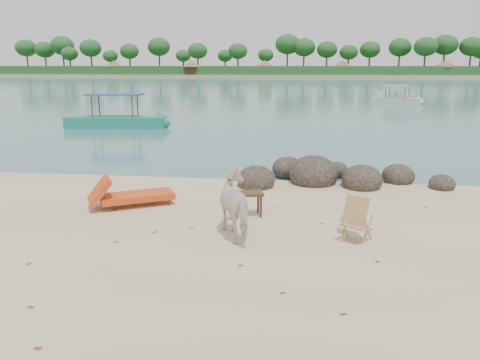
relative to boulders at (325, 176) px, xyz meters
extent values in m
plane|color=#396D72|center=(-1.88, 84.06, -0.21)|extent=(400.00, 400.00, 0.00)
cube|color=tan|center=(-1.88, 164.06, -0.21)|extent=(420.00, 90.00, 1.40)
cube|color=#1E4C1E|center=(-1.88, 129.06, 1.69)|extent=(420.00, 18.00, 2.40)
ellipsoid|color=black|center=(-2.05, -0.72, -0.02)|extent=(1.12, 1.23, 0.84)
ellipsoid|color=black|center=(-0.35, -0.02, 0.05)|extent=(1.49, 1.64, 1.12)
ellipsoid|color=black|center=(1.05, -0.42, 0.00)|extent=(1.18, 1.30, 0.89)
ellipsoid|color=black|center=(2.25, 0.38, -0.04)|extent=(0.98, 1.08, 0.74)
ellipsoid|color=black|center=(3.35, -0.32, -0.08)|extent=(0.73, 0.81, 0.55)
ellipsoid|color=black|center=(-1.15, 0.98, -0.03)|extent=(1.04, 1.15, 0.78)
ellipsoid|color=black|center=(0.45, 1.18, -0.08)|extent=(0.74, 0.81, 0.55)
imported|color=silver|center=(-2.04, -4.88, 0.47)|extent=(1.38, 1.77, 1.36)
plane|color=brown|center=(-0.29, -3.91, -0.21)|extent=(0.13, 0.13, 0.00)
plane|color=brown|center=(-3.88, -4.91, -0.21)|extent=(0.12, 0.12, 0.00)
plane|color=brown|center=(-1.05, -7.35, -0.21)|extent=(0.14, 0.14, 0.00)
plane|color=brown|center=(-2.42, -2.21, -0.21)|extent=(0.14, 0.14, 0.00)
plane|color=brown|center=(-4.50, -5.57, -0.21)|extent=(0.12, 0.12, 0.00)
plane|color=brown|center=(-5.64, -6.79, -0.21)|extent=(0.12, 0.12, 0.00)
plane|color=brown|center=(-5.29, -3.57, -0.21)|extent=(0.14, 0.14, 0.00)
plane|color=brown|center=(2.37, -2.36, -0.21)|extent=(0.12, 0.12, 0.00)
plane|color=brown|center=(-5.58, -2.82, -0.21)|extent=(0.13, 0.13, 0.00)
plane|color=brown|center=(-3.16, -4.53, -0.21)|extent=(0.12, 0.12, 0.00)
plane|color=brown|center=(-4.75, -8.25, -0.21)|extent=(0.13, 0.13, 0.00)
plane|color=brown|center=(-1.83, -6.41, -0.21)|extent=(0.14, 0.14, 0.00)
plane|color=brown|center=(-4.09, -9.21, -0.21)|extent=(0.11, 0.11, 0.00)
plane|color=brown|center=(0.63, -5.93, -0.21)|extent=(0.14, 0.14, 0.00)
plane|color=brown|center=(-1.45, -2.69, -0.21)|extent=(0.12, 0.12, 0.00)
plane|color=brown|center=(-0.16, -7.89, -0.21)|extent=(0.13, 0.13, 0.00)
camera|label=1|loc=(-0.90, -14.11, 3.33)|focal=35.00mm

